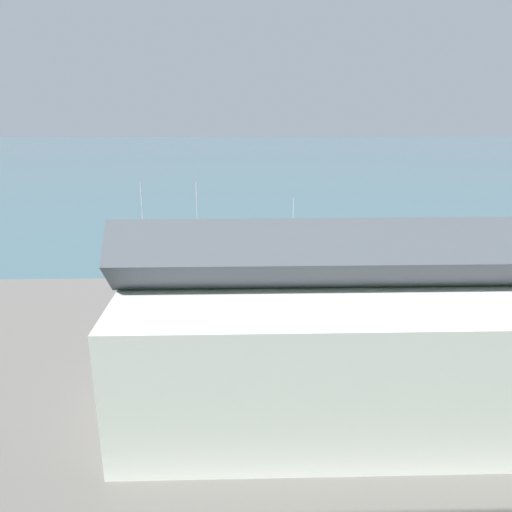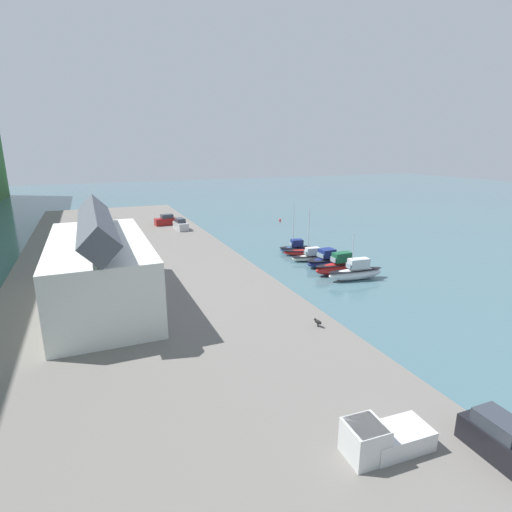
{
  "view_description": "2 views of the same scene",
  "coord_description": "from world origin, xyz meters",
  "px_view_note": "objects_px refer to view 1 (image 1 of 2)",
  "views": [
    {
      "loc": [
        -1.08,
        55.18,
        16.47
      ],
      "look_at": [
        -2.34,
        8.38,
        1.4
      ],
      "focal_mm": 35.0,
      "sensor_mm": 36.0,
      "label": 1
    },
    {
      "loc": [
        -47.29,
        34.49,
        16.87
      ],
      "look_at": [
        4.73,
        12.67,
        1.38
      ],
      "focal_mm": 28.0,
      "sensor_mm": 36.0,
      "label": 2
    }
  ],
  "objects_px": {
    "moored_boat_3": "(200,250)",
    "dog_on_quay": "(469,279)",
    "moored_boat_1": "(266,245)",
    "moored_boat_2": "(232,247)",
    "moored_boat_4": "(171,250)",
    "moored_boat_5": "(147,249)",
    "moored_boat_0": "(293,244)"
  },
  "relations": [
    {
      "from": "moored_boat_3",
      "to": "moored_boat_2",
      "type": "bearing_deg",
      "value": -164.35
    },
    {
      "from": "moored_boat_1",
      "to": "moored_boat_4",
      "type": "height_order",
      "value": "moored_boat_1"
    },
    {
      "from": "moored_boat_1",
      "to": "moored_boat_3",
      "type": "relative_size",
      "value": 0.93
    },
    {
      "from": "moored_boat_1",
      "to": "moored_boat_4",
      "type": "bearing_deg",
      "value": -1.73
    },
    {
      "from": "moored_boat_1",
      "to": "moored_boat_5",
      "type": "distance_m",
      "value": 12.9
    },
    {
      "from": "moored_boat_1",
      "to": "dog_on_quay",
      "type": "bearing_deg",
      "value": 140.54
    },
    {
      "from": "moored_boat_1",
      "to": "moored_boat_3",
      "type": "xyz_separation_m",
      "value": [
        7.16,
        0.32,
        -0.37
      ]
    },
    {
      "from": "moored_boat_3",
      "to": "dog_on_quay",
      "type": "distance_m",
      "value": 26.7
    },
    {
      "from": "moored_boat_4",
      "to": "dog_on_quay",
      "type": "relative_size",
      "value": 7.85
    },
    {
      "from": "moored_boat_3",
      "to": "moored_boat_1",
      "type": "bearing_deg",
      "value": -168.22
    },
    {
      "from": "moored_boat_1",
      "to": "moored_boat_5",
      "type": "height_order",
      "value": "moored_boat_5"
    },
    {
      "from": "moored_boat_1",
      "to": "moored_boat_4",
      "type": "distance_m",
      "value": 10.35
    },
    {
      "from": "moored_boat_2",
      "to": "moored_boat_4",
      "type": "relative_size",
      "value": 0.88
    },
    {
      "from": "moored_boat_3",
      "to": "dog_on_quay",
      "type": "height_order",
      "value": "moored_boat_3"
    },
    {
      "from": "moored_boat_5",
      "to": "moored_boat_1",
      "type": "bearing_deg",
      "value": -169.41
    },
    {
      "from": "moored_boat_0",
      "to": "moored_boat_5",
      "type": "xyz_separation_m",
      "value": [
        15.78,
        0.45,
        -0.3
      ]
    },
    {
      "from": "moored_boat_2",
      "to": "dog_on_quay",
      "type": "bearing_deg",
      "value": 142.98
    },
    {
      "from": "moored_boat_2",
      "to": "moored_boat_3",
      "type": "relative_size",
      "value": 0.75
    },
    {
      "from": "moored_boat_3",
      "to": "dog_on_quay",
      "type": "xyz_separation_m",
      "value": [
        -23.29,
        12.99,
        1.3
      ]
    },
    {
      "from": "moored_boat_2",
      "to": "moored_boat_3",
      "type": "bearing_deg",
      "value": 3.41
    },
    {
      "from": "moored_boat_2",
      "to": "dog_on_quay",
      "type": "height_order",
      "value": "moored_boat_2"
    },
    {
      "from": "moored_boat_1",
      "to": "moored_boat_0",
      "type": "bearing_deg",
      "value": -169.26
    },
    {
      "from": "moored_boat_4",
      "to": "dog_on_quay",
      "type": "xyz_separation_m",
      "value": [
        -26.46,
        13.64,
        1.51
      ]
    },
    {
      "from": "moored_boat_5",
      "to": "dog_on_quay",
      "type": "bearing_deg",
      "value": 166.22
    },
    {
      "from": "moored_boat_1",
      "to": "moored_boat_2",
      "type": "xyz_separation_m",
      "value": [
        3.73,
        -0.06,
        -0.17
      ]
    },
    {
      "from": "moored_boat_1",
      "to": "moored_boat_2",
      "type": "height_order",
      "value": "moored_boat_1"
    },
    {
      "from": "moored_boat_0",
      "to": "moored_boat_4",
      "type": "height_order",
      "value": "moored_boat_0"
    },
    {
      "from": "moored_boat_0",
      "to": "moored_boat_3",
      "type": "height_order",
      "value": "moored_boat_3"
    },
    {
      "from": "moored_boat_1",
      "to": "moored_boat_4",
      "type": "xyz_separation_m",
      "value": [
        10.33,
        -0.32,
        -0.58
      ]
    },
    {
      "from": "moored_boat_2",
      "to": "moored_boat_5",
      "type": "height_order",
      "value": "moored_boat_5"
    },
    {
      "from": "moored_boat_4",
      "to": "moored_boat_5",
      "type": "height_order",
      "value": "moored_boat_5"
    },
    {
      "from": "moored_boat_0",
      "to": "moored_boat_4",
      "type": "bearing_deg",
      "value": 6.11
    }
  ]
}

